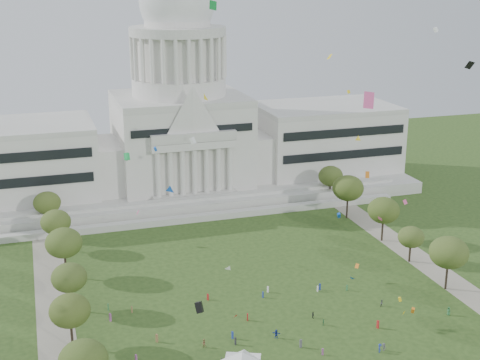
% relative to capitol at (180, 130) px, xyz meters
% --- Properties ---
extents(ground, '(400.00, 400.00, 0.00)m').
position_rel_capitol_xyz_m(ground, '(0.00, -113.59, -22.30)').
color(ground, '#2A4519').
rests_on(ground, ground).
extents(capitol, '(160.00, 64.50, 91.30)m').
position_rel_capitol_xyz_m(capitol, '(0.00, 0.00, 0.00)').
color(capitol, '#BBB9AE').
rests_on(capitol, ground).
extents(path_left, '(8.00, 160.00, 0.04)m').
position_rel_capitol_xyz_m(path_left, '(-48.00, -83.59, -22.28)').
color(path_left, gray).
rests_on(path_left, ground).
extents(path_right, '(8.00, 160.00, 0.04)m').
position_rel_capitol_xyz_m(path_right, '(48.00, -83.59, -22.28)').
color(path_right, gray).
rests_on(path_right, ground).
extents(row_tree_l_2, '(8.42, 8.42, 11.97)m').
position_rel_capitol_xyz_m(row_tree_l_2, '(-45.04, -96.29, -13.79)').
color(row_tree_l_2, black).
rests_on(row_tree_l_2, ground).
extents(row_tree_r_2, '(9.55, 9.55, 13.58)m').
position_rel_capitol_xyz_m(row_tree_r_2, '(44.17, -96.15, -12.64)').
color(row_tree_r_2, black).
rests_on(row_tree_r_2, ground).
extents(row_tree_l_3, '(8.12, 8.12, 11.55)m').
position_rel_capitol_xyz_m(row_tree_l_3, '(-44.09, -79.67, -14.09)').
color(row_tree_l_3, black).
rests_on(row_tree_l_3, ground).
extents(row_tree_r_3, '(7.01, 7.01, 9.98)m').
position_rel_capitol_xyz_m(row_tree_r_3, '(44.40, -79.10, -15.21)').
color(row_tree_r_3, black).
rests_on(row_tree_r_3, ground).
extents(row_tree_l_4, '(9.29, 9.29, 13.21)m').
position_rel_capitol_xyz_m(row_tree_l_4, '(-44.08, -61.17, -12.90)').
color(row_tree_l_4, black).
rests_on(row_tree_l_4, ground).
extents(row_tree_r_4, '(9.19, 9.19, 13.06)m').
position_rel_capitol_xyz_m(row_tree_r_4, '(44.76, -63.55, -13.01)').
color(row_tree_r_4, black).
rests_on(row_tree_r_4, ground).
extents(row_tree_l_5, '(8.33, 8.33, 11.85)m').
position_rel_capitol_xyz_m(row_tree_l_5, '(-45.22, -42.58, -13.88)').
color(row_tree_l_5, black).
rests_on(row_tree_l_5, ground).
extents(row_tree_r_5, '(9.82, 9.82, 13.96)m').
position_rel_capitol_xyz_m(row_tree_r_5, '(43.49, -43.40, -12.37)').
color(row_tree_r_5, black).
rests_on(row_tree_r_5, ground).
extents(row_tree_l_6, '(8.19, 8.19, 11.64)m').
position_rel_capitol_xyz_m(row_tree_l_6, '(-46.87, -24.45, -14.02)').
color(row_tree_l_6, black).
rests_on(row_tree_l_6, ground).
extents(row_tree_r_6, '(8.42, 8.42, 11.97)m').
position_rel_capitol_xyz_m(row_tree_r_6, '(45.96, -25.46, -13.79)').
color(row_tree_r_6, black).
rests_on(row_tree_r_6, ground).
extents(event_tent, '(12.53, 12.53, 5.36)m').
position_rel_capitol_xyz_m(event_tent, '(-14.80, -116.64, -18.14)').
color(event_tent, '#4C4C4C').
rests_on(event_tent, ground).
extents(person_0, '(1.02, 1.17, 2.02)m').
position_rel_capitol_xyz_m(person_0, '(37.10, -107.76, -21.29)').
color(person_0, '#33723F').
rests_on(person_0, ground).
extents(person_2, '(0.92, 0.82, 1.61)m').
position_rel_capitol_xyz_m(person_2, '(24.83, -99.44, -21.49)').
color(person_2, '#4C4C51').
rests_on(person_2, ground).
extents(person_3, '(0.93, 1.26, 1.75)m').
position_rel_capitol_xyz_m(person_3, '(15.62, -116.74, -21.42)').
color(person_3, '#4C4C51').
rests_on(person_3, ground).
extents(person_4, '(0.79, 1.00, 1.51)m').
position_rel_capitol_xyz_m(person_4, '(8.17, -103.43, -21.54)').
color(person_4, '#33723F').
rests_on(person_4, ground).
extents(person_5, '(1.91, 1.61, 1.96)m').
position_rel_capitol_xyz_m(person_5, '(-3.60, -105.38, -21.31)').
color(person_5, navy).
rests_on(person_5, ground).
extents(person_8, '(0.94, 0.65, 1.82)m').
position_rel_capitol_xyz_m(person_8, '(-19.16, -104.18, -21.39)').
color(person_8, olive).
rests_on(person_8, ground).
extents(person_9, '(0.95, 1.37, 1.93)m').
position_rel_capitol_xyz_m(person_9, '(14.56, -117.01, -21.33)').
color(person_9, navy).
rests_on(person_9, ground).
extents(person_10, '(0.55, 0.97, 1.62)m').
position_rel_capitol_xyz_m(person_10, '(7.25, -99.89, -21.48)').
color(person_10, '#26262B').
rests_on(person_10, ground).
extents(distant_crowd, '(57.43, 38.40, 1.89)m').
position_rel_capitol_xyz_m(distant_crowd, '(-13.49, -99.95, -21.45)').
color(distant_crowd, '#994C8C').
rests_on(distant_crowd, ground).
extents(kite_swarm, '(87.77, 104.85, 65.77)m').
position_rel_capitol_xyz_m(kite_swarm, '(5.08, -103.96, 5.29)').
color(kite_swarm, yellow).
rests_on(kite_swarm, ground).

